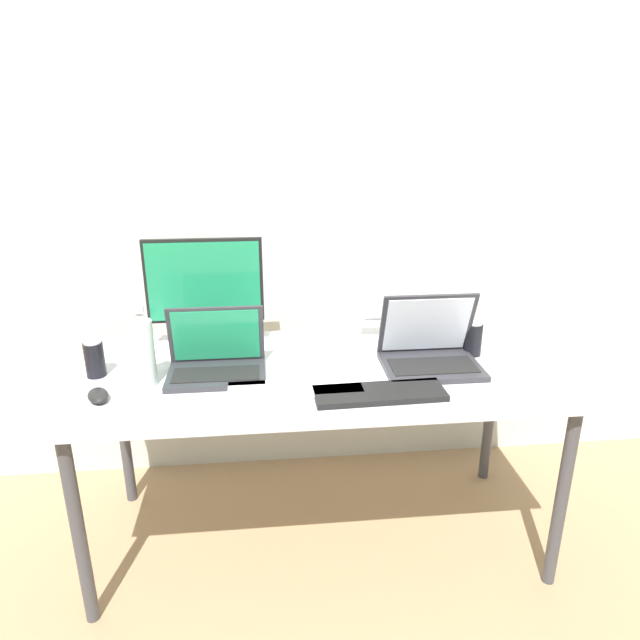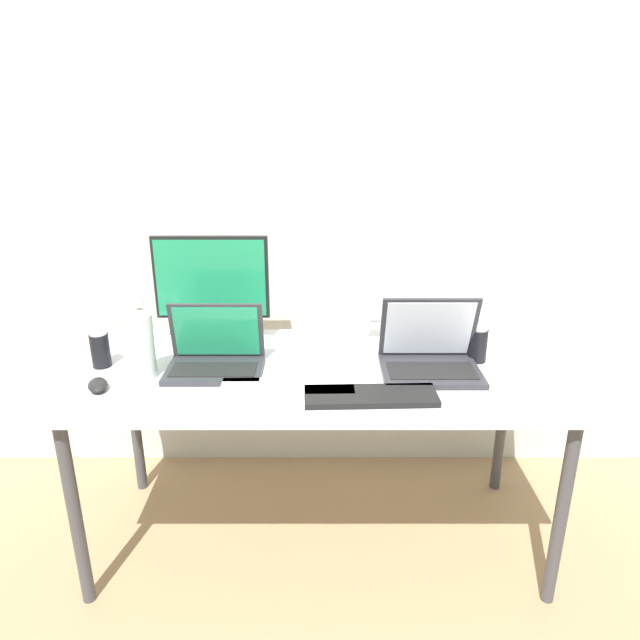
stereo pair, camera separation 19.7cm
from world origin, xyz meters
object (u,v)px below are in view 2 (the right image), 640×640
(monitor_center, at_px, (429,297))
(soda_can_near_keyboard, at_px, (102,350))
(laptop_silver, at_px, (217,355))
(water_bottle, at_px, (145,342))
(soda_can_by_laptop, at_px, (480,345))
(work_desk, at_px, (320,383))
(monitor_left, at_px, (214,287))
(mouse_by_keyboard, at_px, (100,385))
(keyboard_aux, at_px, (373,396))
(keyboard_main, at_px, (289,388))
(laptop_secondary, at_px, (432,355))

(monitor_center, height_order, soda_can_near_keyboard, monitor_center)
(laptop_silver, height_order, water_bottle, water_bottle)
(monitor_center, bearing_deg, soda_can_by_laptop, -51.09)
(work_desk, xyz_separation_m, monitor_left, (-0.41, 0.26, 0.28))
(laptop_silver, bearing_deg, soda_can_near_keyboard, 176.27)
(mouse_by_keyboard, relative_size, water_bottle, 0.38)
(monitor_left, bearing_deg, mouse_by_keyboard, -125.42)
(keyboard_aux, xyz_separation_m, water_bottle, (-0.76, 0.16, 0.12))
(keyboard_aux, relative_size, soda_can_by_laptop, 3.33)
(keyboard_main, distance_m, mouse_by_keyboard, 0.62)
(monitor_left, xyz_separation_m, monitor_center, (0.83, -0.01, -0.04))
(work_desk, height_order, soda_can_by_laptop, soda_can_by_laptop)
(mouse_by_keyboard, bearing_deg, monitor_center, -1.67)
(laptop_silver, relative_size, keyboard_main, 0.77)
(work_desk, height_order, water_bottle, water_bottle)
(monitor_center, xyz_separation_m, keyboard_main, (-0.52, -0.44, -0.17))
(laptop_silver, relative_size, soda_can_near_keyboard, 2.63)
(monitor_left, relative_size, mouse_by_keyboard, 4.25)
(monitor_left, relative_size, laptop_secondary, 1.30)
(laptop_secondary, relative_size, water_bottle, 1.23)
(water_bottle, height_order, soda_can_near_keyboard, water_bottle)
(monitor_center, relative_size, soda_can_near_keyboard, 3.68)
(water_bottle, bearing_deg, mouse_by_keyboard, -143.05)
(keyboard_aux, height_order, water_bottle, water_bottle)
(work_desk, relative_size, soda_can_near_keyboard, 13.60)
(work_desk, xyz_separation_m, monitor_center, (0.42, 0.25, 0.24))
(keyboard_main, bearing_deg, water_bottle, 166.20)
(laptop_secondary, relative_size, soda_can_by_laptop, 2.69)
(monitor_center, bearing_deg, keyboard_aux, -117.23)
(monitor_left, distance_m, soda_can_by_laptop, 1.02)
(keyboard_aux, distance_m, soda_can_near_keyboard, 0.98)
(mouse_by_keyboard, relative_size, soda_can_near_keyboard, 0.83)
(water_bottle, height_order, soda_can_by_laptop, water_bottle)
(monitor_center, distance_m, mouse_by_keyboard, 1.23)
(work_desk, bearing_deg, keyboard_main, -118.48)
(monitor_center, xyz_separation_m, water_bottle, (-1.01, -0.33, -0.06))
(soda_can_by_laptop, bearing_deg, keyboard_aux, -144.29)
(work_desk, bearing_deg, soda_can_near_keyboard, 179.12)
(laptop_secondary, bearing_deg, laptop_silver, 179.47)
(soda_can_by_laptop, bearing_deg, laptop_silver, -175.56)
(laptop_secondary, height_order, keyboard_aux, laptop_secondary)
(monitor_left, xyz_separation_m, soda_can_by_laptop, (0.99, -0.20, -0.16))
(monitor_left, distance_m, laptop_silver, 0.33)
(soda_can_by_laptop, bearing_deg, monitor_left, 168.38)
(monitor_center, height_order, water_bottle, monitor_center)
(monitor_left, height_order, laptop_silver, monitor_left)
(keyboard_main, height_order, keyboard_aux, same)
(soda_can_near_keyboard, xyz_separation_m, soda_can_by_laptop, (1.35, 0.05, 0.00))
(monitor_center, xyz_separation_m, soda_can_by_laptop, (0.16, -0.20, -0.12))
(laptop_secondary, distance_m, soda_can_by_laptop, 0.21)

